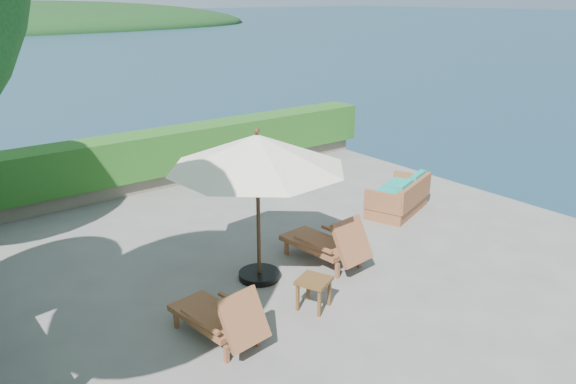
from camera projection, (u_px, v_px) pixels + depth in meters
ground at (303, 267)px, 9.70m from camera, size 12.00×12.00×0.00m
foundation at (302, 344)px, 10.21m from camera, size 12.00×12.00×3.00m
offshore_island at (5, 29)px, 129.63m from camera, size 126.00×57.60×12.60m
planter_wall_far at (159, 178)px, 13.82m from camera, size 12.00×0.60×0.36m
hedge_far at (157, 152)px, 13.60m from camera, size 12.40×0.90×1.00m
patio_umbrella at (257, 153)px, 8.62m from camera, size 3.57×3.57×2.55m
lounge_left at (221, 317)px, 7.53m from camera, size 0.80×1.58×0.87m
lounge_right at (329, 243)px, 9.71m from camera, size 0.85×1.71×0.95m
side_table at (314, 284)px, 8.32m from camera, size 0.60×0.60×0.48m
wicker_loveseat at (400, 198)px, 12.09m from camera, size 1.84×1.36×0.82m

